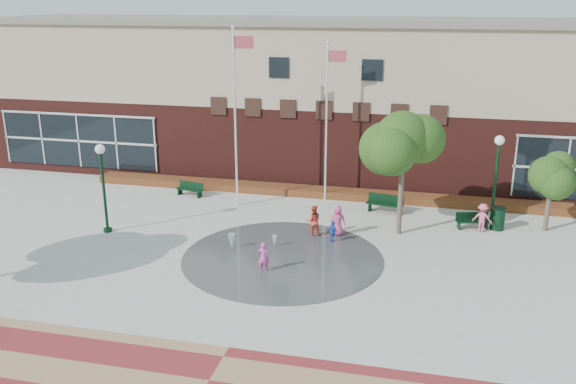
% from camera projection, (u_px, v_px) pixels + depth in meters
% --- Properties ---
extents(ground, '(120.00, 120.00, 0.00)m').
position_uv_depth(ground, '(263.00, 290.00, 22.64)').
color(ground, '#666056').
rests_on(ground, ground).
extents(plaza_concrete, '(46.00, 18.00, 0.01)m').
position_uv_depth(plaza_concrete, '(288.00, 249.00, 26.34)').
color(plaza_concrete, '#A8A8A0').
rests_on(plaza_concrete, ground).
extents(splash_pad, '(8.40, 8.40, 0.01)m').
position_uv_depth(splash_pad, '(283.00, 258.00, 25.42)').
color(splash_pad, '#383A3D').
rests_on(splash_pad, ground).
extents(library_building, '(44.40, 10.40, 9.20)m').
position_uv_depth(library_building, '(338.00, 95.00, 37.42)').
color(library_building, '#4D1D19').
rests_on(library_building, ground).
extents(flower_bed, '(26.00, 1.20, 0.40)m').
position_uv_depth(flower_bed, '(320.00, 196.00, 33.39)').
color(flower_bed, maroon).
rests_on(flower_bed, ground).
extents(flagpole_left, '(1.04, 0.37, 9.13)m').
position_uv_depth(flagpole_left, '(236.00, 109.00, 30.30)').
color(flagpole_left, white).
rests_on(flagpole_left, ground).
extents(flagpole_right, '(1.02, 0.28, 8.36)m').
position_uv_depth(flagpole_right, '(328.00, 114.00, 31.32)').
color(flagpole_right, white).
rests_on(flagpole_right, ground).
extents(lamp_left, '(0.44, 0.44, 4.17)m').
position_uv_depth(lamp_left, '(103.00, 178.00, 27.50)').
color(lamp_left, black).
rests_on(lamp_left, ground).
extents(lamp_right, '(0.45, 0.45, 4.30)m').
position_uv_depth(lamp_right, '(496.00, 169.00, 28.64)').
color(lamp_right, black).
rests_on(lamp_right, ground).
extents(bench_left, '(1.61, 0.79, 0.78)m').
position_uv_depth(bench_left, '(190.00, 192.00, 33.30)').
color(bench_left, black).
rests_on(bench_left, ground).
extents(bench_mid, '(1.90, 0.84, 0.92)m').
position_uv_depth(bench_mid, '(385.00, 207.00, 30.72)').
color(bench_mid, black).
rests_on(bench_mid, ground).
extents(bench_right, '(1.61, 0.82, 0.78)m').
position_uv_depth(bench_right, '(472.00, 224.00, 28.57)').
color(bench_right, black).
rests_on(bench_right, ground).
extents(trash_can, '(0.67, 0.67, 1.10)m').
position_uv_depth(trash_can, '(498.00, 218.00, 28.39)').
color(trash_can, black).
rests_on(trash_can, ground).
extents(tree_mid, '(3.28, 3.28, 5.53)m').
position_uv_depth(tree_mid, '(403.00, 149.00, 26.83)').
color(tree_mid, '#4B3B2F').
rests_on(tree_mid, ground).
extents(tree_small_right, '(2.34, 2.34, 4.01)m').
position_uv_depth(tree_small_right, '(553.00, 170.00, 27.54)').
color(tree_small_right, '#4B3B2F').
rests_on(tree_small_right, ground).
extents(water_jet_a, '(0.34, 0.34, 0.67)m').
position_uv_depth(water_jet_a, '(232.00, 249.00, 26.34)').
color(water_jet_a, white).
rests_on(water_jet_a, ground).
extents(water_jet_b, '(0.23, 0.23, 0.51)m').
position_uv_depth(water_jet_b, '(274.00, 247.00, 26.56)').
color(water_jet_b, white).
rests_on(water_jet_b, ground).
extents(child_splash, '(0.48, 0.34, 1.25)m').
position_uv_depth(child_splash, '(263.00, 257.00, 23.98)').
color(child_splash, '#CC479E').
rests_on(child_splash, ground).
extents(adult_red, '(0.86, 0.76, 1.47)m').
position_uv_depth(adult_red, '(313.00, 221.00, 27.59)').
color(adult_red, '#CB432E').
rests_on(adult_red, ground).
extents(adult_pink, '(0.74, 0.52, 1.42)m').
position_uv_depth(adult_pink, '(338.00, 221.00, 27.63)').
color(adult_pink, '#CE3F78').
rests_on(adult_pink, ground).
extents(child_blue, '(0.62, 0.57, 1.02)m').
position_uv_depth(child_blue, '(333.00, 232.00, 26.91)').
color(child_blue, blue).
rests_on(child_blue, ground).
extents(person_bench, '(0.99, 0.71, 1.38)m').
position_uv_depth(person_bench, '(482.00, 218.00, 28.07)').
color(person_bench, '#DE587B').
rests_on(person_bench, ground).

